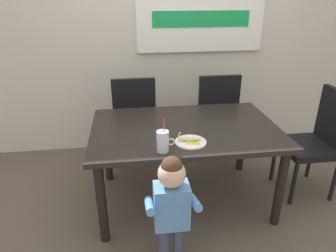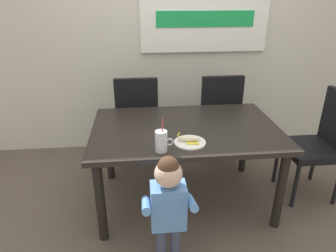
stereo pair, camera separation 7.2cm
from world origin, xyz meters
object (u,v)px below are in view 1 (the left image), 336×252
toddler_standing (172,201)px  milk_cup (163,142)px  dining_chair_right (215,111)px  dining_chair_left (135,115)px  snack_plate (191,142)px  peeled_banana (190,139)px  dining_chair_far (318,137)px  dining_table (185,136)px

toddler_standing → milk_cup: milk_cup is taller
dining_chair_right → dining_chair_left: bearing=-0.1°
toddler_standing → snack_plate: bearing=64.1°
dining_chair_right → milk_cup: size_ratio=3.83×
toddler_standing → peeled_banana: (0.19, 0.41, 0.21)m
dining_chair_left → dining_chair_right: (0.85, -0.00, 0.00)m
dining_chair_left → milk_cup: bearing=98.5°
dining_chair_right → peeled_banana: dining_chair_right is taller
dining_chair_far → peeled_banana: size_ratio=5.48×
dining_table → dining_chair_right: (0.46, 0.72, -0.08)m
dining_chair_left → snack_plate: size_ratio=4.17×
toddler_standing → milk_cup: (-0.02, 0.31, 0.25)m
dining_chair_right → milk_cup: same height
dining_table → dining_chair_right: 0.86m
dining_table → snack_plate: 0.30m
snack_plate → peeled_banana: bearing=137.3°
dining_chair_right → peeled_banana: bearing=64.3°
dining_chair_right → toddler_standing: 1.57m
peeled_banana → milk_cup: bearing=-154.2°
dining_chair_left → peeled_banana: (0.37, -1.00, 0.20)m
dining_chair_far → toddler_standing: (-1.40, -0.68, -0.02)m
peeled_banana → toddler_standing: bearing=-115.0°
dining_chair_far → toddler_standing: dining_chair_far is taller
dining_table → peeled_banana: peeled_banana is taller
dining_chair_far → snack_plate: (-1.21, -0.27, 0.17)m
toddler_standing → milk_cup: 0.40m
dining_table → milk_cup: (-0.23, -0.38, 0.15)m
dining_chair_right → peeled_banana: size_ratio=5.48×
dining_chair_left → dining_table: bearing=118.4°
dining_chair_left → toddler_standing: size_ratio=1.15×
dining_chair_left → dining_chair_right: same height
dining_chair_right → snack_plate: size_ratio=4.17×
dining_table → dining_chair_far: bearing=-0.5°
dining_table → dining_chair_right: bearing=57.3°
dining_table → dining_chair_far: dining_chair_far is taller
milk_cup → peeled_banana: (0.21, 0.10, -0.04)m
toddler_standing → peeled_banana: toddler_standing is taller
milk_cup → dining_chair_far: bearing=14.6°
dining_chair_left → snack_plate: 1.09m
milk_cup → peeled_banana: milk_cup is taller
dining_chair_right → snack_plate: bearing=64.7°
dining_table → dining_chair_left: 0.83m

